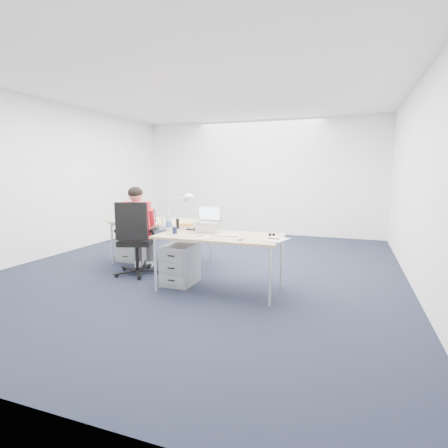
% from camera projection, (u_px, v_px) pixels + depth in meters
% --- Properties ---
extents(floor, '(7.00, 7.00, 0.00)m').
position_uv_depth(floor, '(205.00, 268.00, 5.64)').
color(floor, black).
rests_on(floor, ground).
extents(room, '(6.02, 7.02, 2.80)m').
position_uv_depth(room, '(204.00, 161.00, 5.39)').
color(room, white).
rests_on(room, ground).
extents(desk_near, '(1.60, 0.80, 0.73)m').
position_uv_depth(desk_near, '(219.00, 239.00, 4.52)').
color(desk_near, tan).
rests_on(desk_near, ground).
extents(desk_far, '(1.60, 0.80, 0.73)m').
position_uv_depth(desk_far, '(162.00, 223.00, 5.87)').
color(desk_far, tan).
rests_on(desk_far, ground).
extents(office_chair, '(0.89, 0.89, 1.11)m').
position_uv_depth(office_chair, '(136.00, 254.00, 5.25)').
color(office_chair, black).
rests_on(office_chair, ground).
extents(seated_person, '(0.57, 0.78, 1.31)m').
position_uv_depth(seated_person, '(139.00, 229.00, 5.38)').
color(seated_person, red).
rests_on(seated_person, ground).
extents(drawer_pedestal_near, '(0.40, 0.50, 0.55)m').
position_uv_depth(drawer_pedestal_near, '(180.00, 264.00, 4.83)').
color(drawer_pedestal_near, '#949698').
rests_on(drawer_pedestal_near, ground).
extents(drawer_pedestal_far, '(0.40, 0.50, 0.55)m').
position_uv_depth(drawer_pedestal_far, '(134.00, 245.00, 6.14)').
color(drawer_pedestal_far, '#949698').
rests_on(drawer_pedestal_far, ground).
extents(silver_laptop, '(0.34, 0.28, 0.35)m').
position_uv_depth(silver_laptop, '(206.00, 220.00, 4.70)').
color(silver_laptop, silver).
rests_on(silver_laptop, desk_near).
extents(wireless_keyboard, '(0.31, 0.16, 0.01)m').
position_uv_depth(wireless_keyboard, '(229.00, 235.00, 4.44)').
color(wireless_keyboard, white).
rests_on(wireless_keyboard, desk_near).
extents(computer_mouse, '(0.07, 0.11, 0.04)m').
position_uv_depth(computer_mouse, '(241.00, 238.00, 4.18)').
color(computer_mouse, white).
rests_on(computer_mouse, desk_near).
extents(headphones, '(0.24, 0.19, 0.04)m').
position_uv_depth(headphones, '(193.00, 228.00, 4.93)').
color(headphones, black).
rests_on(headphones, desk_near).
extents(can_koozie, '(0.06, 0.06, 0.10)m').
position_uv_depth(can_koozie, '(175.00, 230.00, 4.62)').
color(can_koozie, '#161D45').
rests_on(can_koozie, desk_near).
extents(water_bottle, '(0.10, 0.10, 0.26)m').
position_uv_depth(water_bottle, '(169.00, 222.00, 4.76)').
color(water_bottle, silver).
rests_on(water_bottle, desk_near).
extents(bear_figurine, '(0.08, 0.06, 0.15)m').
position_uv_depth(bear_figurine, '(213.00, 226.00, 4.78)').
color(bear_figurine, '#37731E').
rests_on(bear_figurine, desk_near).
extents(book_stack, '(0.20, 0.17, 0.08)m').
position_uv_depth(book_stack, '(187.00, 226.00, 4.97)').
color(book_stack, silver).
rests_on(book_stack, desk_near).
extents(cordless_phone, '(0.04, 0.03, 0.15)m').
position_uv_depth(cordless_phone, '(178.00, 224.00, 5.02)').
color(cordless_phone, black).
rests_on(cordless_phone, desk_near).
extents(papers_left, '(0.29, 0.32, 0.01)m').
position_uv_depth(papers_left, '(201.00, 237.00, 4.36)').
color(papers_left, '#FFD893').
rests_on(papers_left, desk_near).
extents(papers_right, '(0.29, 0.35, 0.01)m').
position_uv_depth(papers_right, '(275.00, 240.00, 4.17)').
color(papers_right, '#FFD893').
rests_on(papers_right, desk_near).
extents(sunglasses, '(0.10, 0.07, 0.02)m').
position_uv_depth(sunglasses, '(272.00, 235.00, 4.47)').
color(sunglasses, black).
rests_on(sunglasses, desk_near).
extents(desk_lamp, '(0.48, 0.19, 0.54)m').
position_uv_depth(desk_lamp, '(172.00, 211.00, 4.85)').
color(desk_lamp, silver).
rests_on(desk_lamp, desk_near).
extents(dark_laptop, '(0.33, 0.32, 0.22)m').
position_uv_depth(dark_laptop, '(144.00, 216.00, 5.63)').
color(dark_laptop, black).
rests_on(dark_laptop, desk_far).
extents(far_cup, '(0.10, 0.10, 0.11)m').
position_uv_depth(far_cup, '(204.00, 218.00, 5.81)').
color(far_cup, white).
rests_on(far_cup, desk_far).
extents(far_papers, '(0.27, 0.36, 0.01)m').
position_uv_depth(far_papers, '(144.00, 219.00, 6.05)').
color(far_papers, white).
rests_on(far_papers, desk_far).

